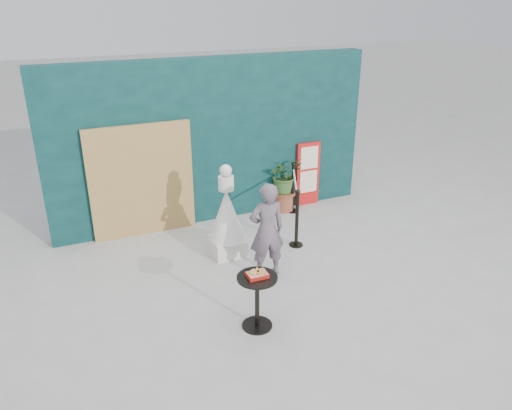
# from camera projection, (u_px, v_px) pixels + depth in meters

# --- Properties ---
(ground) EXTENTS (60.00, 60.00, 0.00)m
(ground) POSITION_uv_depth(u_px,v_px,m) (290.00, 300.00, 7.07)
(ground) COLOR #ADAAA5
(ground) RESTS_ON ground
(back_wall) EXTENTS (6.00, 0.30, 3.00)m
(back_wall) POSITION_uv_depth(u_px,v_px,m) (213.00, 141.00, 9.12)
(back_wall) COLOR #092929
(back_wall) RESTS_ON ground
(bamboo_fence) EXTENTS (1.80, 0.08, 2.00)m
(bamboo_fence) POSITION_uv_depth(u_px,v_px,m) (142.00, 181.00, 8.63)
(bamboo_fence) COLOR tan
(bamboo_fence) RESTS_ON ground
(woman) EXTENTS (0.58, 0.40, 1.50)m
(woman) POSITION_uv_depth(u_px,v_px,m) (267.00, 230.00, 7.43)
(woman) COLOR #655661
(woman) RESTS_ON ground
(menu_board) EXTENTS (0.50, 0.07, 1.30)m
(menu_board) POSITION_uv_depth(u_px,v_px,m) (308.00, 174.00, 9.99)
(menu_board) COLOR red
(menu_board) RESTS_ON ground
(statue) EXTENTS (0.61, 0.61, 1.57)m
(statue) POSITION_uv_depth(u_px,v_px,m) (227.00, 219.00, 8.07)
(statue) COLOR silver
(statue) RESTS_ON ground
(cafe_table) EXTENTS (0.52, 0.52, 0.75)m
(cafe_table) POSITION_uv_depth(u_px,v_px,m) (257.00, 294.00, 6.34)
(cafe_table) COLOR black
(cafe_table) RESTS_ON ground
(food_basket) EXTENTS (0.26, 0.19, 0.11)m
(food_basket) POSITION_uv_depth(u_px,v_px,m) (257.00, 274.00, 6.23)
(food_basket) COLOR #AC1912
(food_basket) RESTS_ON cafe_table
(planter) EXTENTS (0.65, 0.57, 1.11)m
(planter) POSITION_uv_depth(u_px,v_px,m) (285.00, 179.00, 9.72)
(planter) COLOR brown
(planter) RESTS_ON ground
(stanchion_barrier) EXTENTS (0.84, 1.54, 1.03)m
(stanchion_barrier) POSITION_uv_depth(u_px,v_px,m) (295.00, 203.00, 9.05)
(stanchion_barrier) COLOR black
(stanchion_barrier) RESTS_ON ground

